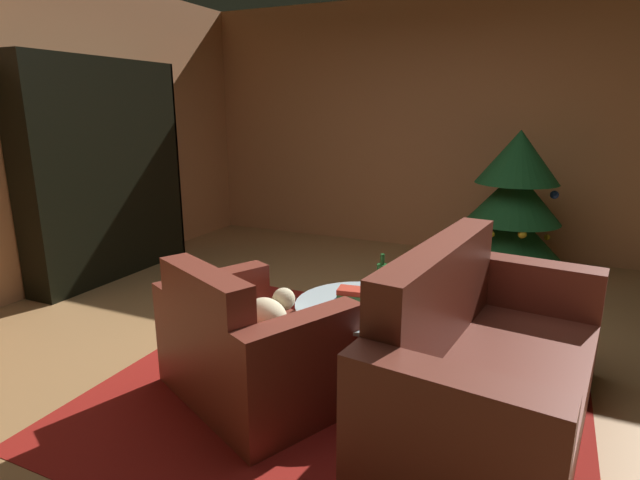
# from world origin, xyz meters

# --- Properties ---
(ground_plane) EXTENTS (7.03, 7.03, 0.00)m
(ground_plane) POSITION_xyz_m (0.00, 0.00, 0.00)
(ground_plane) COLOR #AD7C4B
(wall_back) EXTENTS (5.73, 0.06, 2.73)m
(wall_back) POSITION_xyz_m (0.00, 2.96, 1.37)
(wall_back) COLOR #CD8351
(wall_back) RESTS_ON ground
(wall_left) EXTENTS (0.06, 5.98, 2.73)m
(wall_left) POSITION_xyz_m (-2.84, 0.00, 1.37)
(wall_left) COLOR #CD8351
(wall_left) RESTS_ON ground
(area_rug) EXTENTS (2.62, 2.55, 0.01)m
(area_rug) POSITION_xyz_m (0.18, -0.29, 0.00)
(area_rug) COLOR maroon
(area_rug) RESTS_ON ground
(bookshelf_unit) EXTENTS (0.32, 1.69, 2.00)m
(bookshelf_unit) POSITION_xyz_m (-2.61, 0.80, 0.99)
(bookshelf_unit) COLOR black
(bookshelf_unit) RESTS_ON ground
(armchair_red) EXTENTS (1.21, 1.07, 0.79)m
(armchair_red) POSITION_xyz_m (-0.25, -0.63, 0.29)
(armchair_red) COLOR brown
(armchair_red) RESTS_ON ground
(couch_red) EXTENTS (1.02, 1.83, 0.92)m
(couch_red) POSITION_xyz_m (0.96, -0.37, 0.31)
(couch_red) COLOR maroon
(couch_red) RESTS_ON ground
(coffee_table) EXTENTS (0.78, 0.78, 0.48)m
(coffee_table) POSITION_xyz_m (0.25, -0.19, 0.44)
(coffee_table) COLOR black
(coffee_table) RESTS_ON ground
(book_stack_on_table) EXTENTS (0.23, 0.17, 0.11)m
(book_stack_on_table) POSITION_xyz_m (0.22, -0.24, 0.53)
(book_stack_on_table) COLOR #498742
(book_stack_on_table) RESTS_ON coffee_table
(bottle_on_table) EXTENTS (0.06, 0.06, 0.25)m
(bottle_on_table) POSITION_xyz_m (0.29, 0.02, 0.58)
(bottle_on_table) COLOR #1D5925
(bottle_on_table) RESTS_ON coffee_table
(decorated_tree) EXTENTS (0.95, 0.95, 1.38)m
(decorated_tree) POSITION_xyz_m (0.87, 2.24, 0.71)
(decorated_tree) COLOR brown
(decorated_tree) RESTS_ON ground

